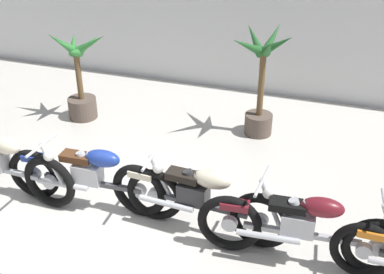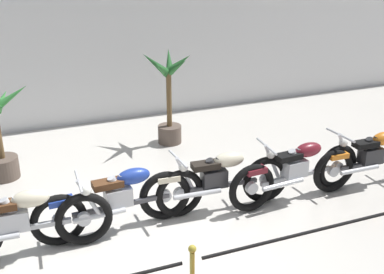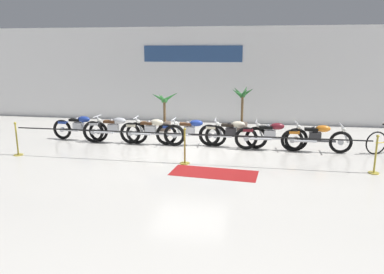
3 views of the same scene
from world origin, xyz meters
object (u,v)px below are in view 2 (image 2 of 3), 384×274
Objects in this scene: motorcycle_blue_3 at (123,199)px; potted_palm_right_of_row at (169,99)px; motorcycle_cream_2 at (19,223)px; motorcycle_orange_6 at (373,157)px; motorcycle_cream_4 at (218,181)px; motorcycle_maroon_5 at (298,171)px.

potted_palm_right_of_row reaches higher than motorcycle_blue_3.
motorcycle_orange_6 is at bearing -0.50° from motorcycle_cream_2.
motorcycle_blue_3 is at bearing -179.61° from motorcycle_cream_4.
motorcycle_cream_4 is at bearing 173.10° from motorcycle_maroon_5.
motorcycle_cream_2 is 0.96× the size of motorcycle_blue_3.
motorcycle_blue_3 is 1.10× the size of motorcycle_orange_6.
potted_palm_right_of_row is (1.59, 2.69, 0.42)m from motorcycle_blue_3.
motorcycle_maroon_5 is (4.01, -0.02, 0.00)m from motorcycle_cream_2.
motorcycle_blue_3 is 1.31× the size of potted_palm_right_of_row.
motorcycle_orange_6 is at bearing -48.89° from potted_palm_right_of_row.
potted_palm_right_of_row reaches higher than motorcycle_cream_2.
motorcycle_cream_4 reaches higher than motorcycle_orange_6.
motorcycle_cream_4 is 2.72m from potted_palm_right_of_row.
motorcycle_cream_2 is 1.01× the size of motorcycle_cream_4.
motorcycle_blue_3 is at bearing -120.62° from potted_palm_right_of_row.
potted_palm_right_of_row is (-2.50, 2.86, 0.42)m from motorcycle_orange_6.
motorcycle_cream_2 is 1.26× the size of potted_palm_right_of_row.
potted_palm_right_of_row reaches higher than motorcycle_maroon_5.
motorcycle_cream_4 is (2.75, 0.13, -0.00)m from motorcycle_cream_2.
motorcycle_maroon_5 reaches higher than motorcycle_orange_6.
potted_palm_right_of_row is at bearing 59.38° from motorcycle_blue_3.
potted_palm_right_of_row is at bearing 110.88° from motorcycle_maroon_5.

